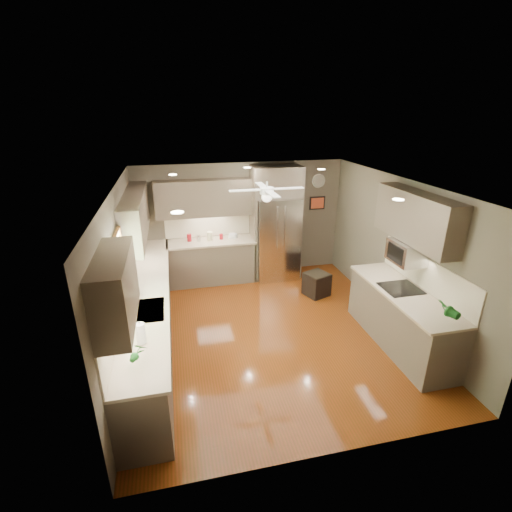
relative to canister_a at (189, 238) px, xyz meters
name	(u,v)px	position (x,y,z in m)	size (l,w,h in m)	color
floor	(270,331)	(1.16, -2.26, -1.02)	(5.00, 5.00, 0.00)	#522A0B
ceiling	(272,185)	(1.16, -2.26, 1.48)	(5.00, 5.00, 0.00)	white
wall_back	(241,220)	(1.16, 0.24, 0.23)	(4.50, 4.50, 0.00)	brown
wall_front	(337,361)	(1.16, -4.76, 0.23)	(4.50, 4.50, 0.00)	brown
wall_left	(122,277)	(-1.09, -2.26, 0.23)	(5.00, 5.00, 0.00)	brown
wall_right	(397,252)	(3.41, -2.26, 0.23)	(5.00, 5.00, 0.00)	brown
canister_a	(189,238)	(0.00, 0.00, 0.00)	(0.10, 0.10, 0.15)	maroon
canister_b	(199,238)	(0.19, -0.05, -0.01)	(0.08, 0.08, 0.13)	silver
canister_c	(210,236)	(0.43, -0.04, 0.01)	(0.12, 0.12, 0.19)	beige
canister_d	(221,237)	(0.67, -0.02, -0.02)	(0.08, 0.08, 0.12)	maroon
soap_bottle	(136,290)	(-0.91, -2.30, 0.02)	(0.09, 0.09, 0.19)	white
potted_plant_left	(139,352)	(-0.77, -3.94, 0.07)	(0.16, 0.11, 0.30)	#1A5C1E
potted_plant_right	(447,310)	(3.09, -3.94, 0.10)	(0.19, 0.16, 0.35)	#1A5C1E
bowl	(233,237)	(0.93, -0.02, -0.06)	(0.20, 0.20, 0.05)	beige
left_run	(149,315)	(-0.79, -2.11, -0.54)	(0.65, 4.70, 1.45)	#4D4438
back_run	(212,260)	(0.44, -0.05, -0.54)	(1.85, 0.65, 1.45)	#4D4438
uppers	(217,217)	(0.42, -1.55, 0.85)	(4.50, 4.70, 0.95)	#4D4438
window	(118,272)	(-1.06, -2.76, 0.53)	(0.05, 1.12, 0.92)	#BFF2B2
sink	(146,312)	(-0.77, -2.76, -0.11)	(0.50, 0.70, 0.32)	silver
refrigerator	(276,225)	(1.86, -0.10, 0.17)	(1.06, 0.75, 2.45)	silver
right_run	(401,317)	(3.09, -3.06, -0.54)	(0.70, 2.20, 1.45)	#4D4438
microwave	(407,252)	(3.19, -2.81, 0.46)	(0.43, 0.55, 0.34)	silver
ceiling_fan	(267,192)	(1.16, -1.96, 1.31)	(1.18, 1.18, 0.32)	white
recessed_lights	(263,181)	(1.12, -1.86, 1.47)	(2.84, 3.14, 0.01)	white
wall_clock	(319,181)	(2.91, 0.22, 1.03)	(0.30, 0.03, 0.30)	white
framed_print	(317,203)	(2.91, 0.22, 0.53)	(0.36, 0.03, 0.30)	black
stool	(317,284)	(2.43, -1.18, -0.78)	(0.55, 0.55, 0.49)	black
paper_towel	(141,333)	(-0.77, -3.56, 0.06)	(0.11, 0.11, 0.28)	white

